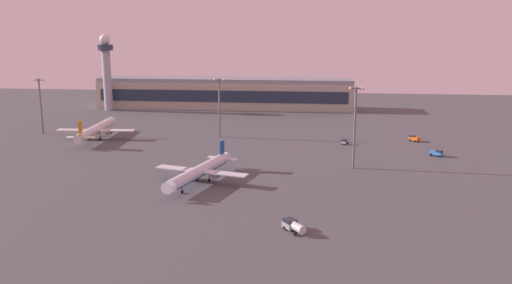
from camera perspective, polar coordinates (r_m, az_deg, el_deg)
The scene contains 12 objects.
ground_plane at distance 157.30m, azimuth -4.19°, elevation -3.36°, with size 416.00×416.00×0.00m, color #4C4C51.
terminal_building at distance 286.53m, azimuth -3.43°, elevation 5.39°, with size 138.58×22.40×16.40m.
control_tower at distance 286.97m, azimuth -16.13°, elevation 7.95°, with size 8.00×8.00×40.01m.
airplane_terminal_side at distance 146.33m, azimuth -6.16°, elevation -3.18°, with size 27.70×35.29×9.19m.
airplane_taxiway_distant at distance 212.97m, azimuth -17.19°, elevation 1.31°, with size 30.58×39.27×10.07m.
baggage_tractor at distance 186.92m, azimuth 19.25°, elevation -1.13°, with size 4.43×4.16×2.25m.
pushback_tug at distance 197.13m, azimuth 9.69°, elevation 0.02°, with size 2.94×3.55×2.05m.
maintenance_van at distance 209.06m, azimuth 17.01°, elevation 0.38°, with size 4.18×4.42×2.25m.
fuel_truck at distance 112.14m, azimuth 4.17°, elevation -9.16°, with size 5.45×6.30×2.35m.
apron_light_west at distance 206.12m, azimuth -4.07°, elevation 4.25°, with size 4.80×0.90×23.65m.
apron_light_east at distance 229.42m, azimuth -22.62°, elevation 4.06°, with size 4.80×0.90×22.96m.
apron_light_central at distance 161.31m, azimuth 10.83°, elevation 2.16°, with size 4.80×0.90×25.47m.
Camera 1 is at (28.46, -148.82, 42.24)m, focal length 36.35 mm.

